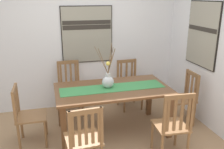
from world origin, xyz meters
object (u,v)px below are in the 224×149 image
at_px(chair_0, 129,84).
at_px(painting_on_side_wall, 203,34).
at_px(chair_4, 28,115).
at_px(painting_on_back_wall, 87,34).
at_px(chair_2, 183,97).
at_px(centerpiece_vase, 108,80).
at_px(chair_1, 70,87).
at_px(dining_table, 113,94).
at_px(chair_3, 173,124).
at_px(chair_5, 84,138).

height_order(chair_0, painting_on_side_wall, painting_on_side_wall).
height_order(chair_4, painting_on_back_wall, painting_on_back_wall).
distance_m(chair_2, chair_4, 2.50).
height_order(centerpiece_vase, chair_1, centerpiece_vase).
bearing_deg(chair_4, painting_on_back_wall, 47.08).
height_order(dining_table, chair_0, chair_0).
bearing_deg(chair_2, centerpiece_vase, 177.83).
bearing_deg(chair_2, chair_3, -127.74).
height_order(chair_2, painting_on_back_wall, painting_on_back_wall).
height_order(dining_table, painting_on_back_wall, painting_on_back_wall).
height_order(dining_table, chair_4, chair_4).
xyz_separation_m(chair_2, painting_on_back_wall, (-1.41, 1.18, 0.94)).
bearing_deg(chair_4, centerpiece_vase, 2.22).
bearing_deg(centerpiece_vase, dining_table, -20.81).
height_order(chair_1, chair_3, chair_3).
bearing_deg(chair_4, chair_5, -51.03).
relative_size(dining_table, chair_3, 1.81).
relative_size(chair_4, painting_on_back_wall, 0.86).
relative_size(chair_2, painting_on_back_wall, 0.85).
relative_size(centerpiece_vase, chair_4, 0.80).
bearing_deg(chair_2, chair_0, 128.43).
distance_m(chair_0, chair_1, 1.13).
bearing_deg(chair_1, chair_5, -90.22).
bearing_deg(chair_0, painting_on_back_wall, 156.38).
relative_size(chair_2, painting_on_side_wall, 0.84).
bearing_deg(painting_on_back_wall, chair_2, -39.78).
bearing_deg(chair_0, chair_5, -123.69).
bearing_deg(painting_on_back_wall, centerpiece_vase, -84.13).
bearing_deg(chair_0, chair_1, 177.99).
bearing_deg(painting_on_side_wall, painting_on_back_wall, 149.03).
height_order(chair_3, painting_on_back_wall, painting_on_back_wall).
relative_size(chair_4, painting_on_side_wall, 0.84).
distance_m(centerpiece_vase, painting_on_back_wall, 1.25).
xyz_separation_m(chair_5, painting_on_side_wall, (2.14, 0.98, 1.01)).
distance_m(chair_1, chair_4, 1.13).
distance_m(dining_table, chair_5, 1.06).
distance_m(centerpiece_vase, chair_5, 1.10).
relative_size(chair_2, chair_5, 0.98).
relative_size(chair_4, chair_5, 0.98).
relative_size(dining_table, chair_0, 1.90).
relative_size(dining_table, painting_on_side_wall, 1.64).
xyz_separation_m(chair_4, painting_on_back_wall, (1.09, 1.17, 0.94)).
height_order(dining_table, chair_5, chair_5).
relative_size(chair_0, painting_on_side_wall, 0.86).
relative_size(chair_3, painting_on_side_wall, 0.91).
bearing_deg(chair_3, chair_0, 91.06).
bearing_deg(dining_table, chair_1, 123.57).
bearing_deg(painting_on_back_wall, chair_3, -69.19).
bearing_deg(chair_2, painting_on_side_wall, 21.84).
distance_m(dining_table, chair_0, 1.01).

